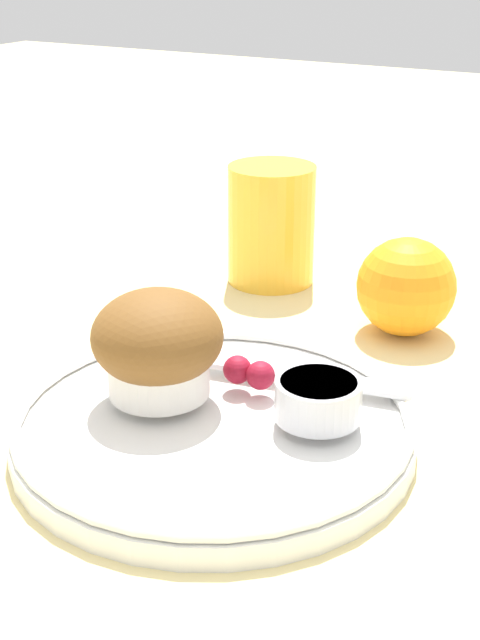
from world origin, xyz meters
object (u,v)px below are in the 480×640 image
object	(u,v)px
muffin	(158,345)
butter_knife	(287,373)
juice_glass	(271,225)
orange_fruit	(406,287)

from	to	relation	value
muffin	butter_knife	xyz separation A→B (m)	(0.06, 0.06, -0.03)
juice_glass	orange_fruit	bearing A→B (deg)	-19.51
butter_knife	orange_fruit	distance (m)	0.14
muffin	butter_knife	size ratio (longest dim) A/B	0.49
butter_knife	muffin	bearing A→B (deg)	-144.25
muffin	juice_glass	world-z (taller)	juice_glass
orange_fruit	juice_glass	distance (m)	0.14
orange_fruit	juice_glass	world-z (taller)	juice_glass
orange_fruit	juice_glass	size ratio (longest dim) A/B	0.73
muffin	juice_glass	xyz separation A→B (m)	(-0.05, 0.24, -0.00)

